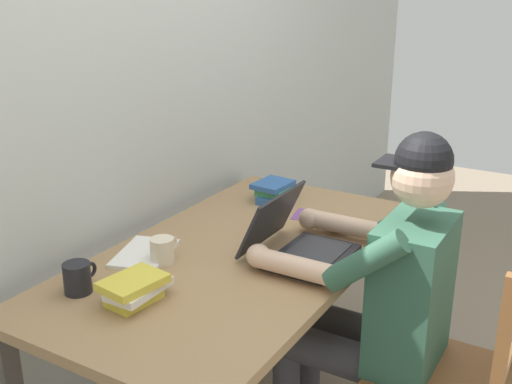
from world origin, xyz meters
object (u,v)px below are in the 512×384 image
at_px(laptop, 296,241).
at_px(wooden_chair, 459,375).
at_px(book_stack_side, 135,289).
at_px(coffee_mug_dark, 78,278).
at_px(computer_mouse, 338,226).
at_px(landscape_photo_print, 305,215).
at_px(coffee_mug_white, 163,250).
at_px(seated_person, 380,292).
at_px(book_stack_main, 275,191).
at_px(desk, 240,273).

bearing_deg(laptop, wooden_chair, -87.56).
bearing_deg(laptop, book_stack_side, 154.40).
bearing_deg(coffee_mug_dark, computer_mouse, -29.71).
bearing_deg(landscape_photo_print, laptop, -170.38).
distance_m(computer_mouse, book_stack_side, 0.87).
xyz_separation_m(coffee_mug_white, coffee_mug_dark, (-0.30, 0.09, 0.00)).
height_order(wooden_chair, coffee_mug_white, wooden_chair).
distance_m(seated_person, coffee_mug_white, 0.74).
xyz_separation_m(coffee_mug_white, book_stack_main, (0.73, -0.03, -0.00)).
xyz_separation_m(laptop, book_stack_side, (-0.54, 0.26, -0.01)).
distance_m(coffee_mug_white, book_stack_side, 0.28).
bearing_deg(landscape_photo_print, coffee_mug_dark, 149.95).
relative_size(book_stack_side, landscape_photo_print, 1.62).
bearing_deg(book_stack_main, landscape_photo_print, -116.37).
height_order(wooden_chair, computer_mouse, wooden_chair).
xyz_separation_m(wooden_chair, coffee_mug_white, (-0.30, 0.94, 0.34)).
xyz_separation_m(coffee_mug_dark, landscape_photo_print, (0.93, -0.31, -0.05)).
xyz_separation_m(wooden_chair, book_stack_main, (0.43, 0.92, 0.34)).
bearing_deg(book_stack_main, desk, -164.16).
bearing_deg(landscape_photo_print, wooden_chair, -126.53).
distance_m(desk, computer_mouse, 0.43).
height_order(seated_person, coffee_mug_white, seated_person).
bearing_deg(book_stack_main, coffee_mug_dark, 173.65).
relative_size(wooden_chair, computer_mouse, 9.28).
bearing_deg(laptop, desk, 111.25).
height_order(coffee_mug_white, landscape_photo_print, coffee_mug_white).
xyz_separation_m(wooden_chair, laptop, (-0.02, 0.58, 0.35)).
relative_size(laptop, coffee_mug_dark, 2.71).
bearing_deg(wooden_chair, desk, 97.19).
xyz_separation_m(seated_person, book_stack_main, (0.43, 0.64, 0.11)).
distance_m(wooden_chair, coffee_mug_white, 1.05).
bearing_deg(book_stack_side, coffee_mug_white, 21.88).
bearing_deg(book_stack_side, desk, -8.80).
bearing_deg(book_stack_side, computer_mouse, -19.97).
bearing_deg(book_stack_main, wooden_chair, -115.11).
bearing_deg(book_stack_main, laptop, -143.64).
bearing_deg(desk, book_stack_main, 15.84).
xyz_separation_m(computer_mouse, book_stack_main, (0.18, 0.37, 0.02)).
xyz_separation_m(computer_mouse, coffee_mug_white, (-0.56, 0.40, 0.03)).
height_order(wooden_chair, coffee_mug_dark, wooden_chair).
distance_m(desk, coffee_mug_dark, 0.59).
xyz_separation_m(wooden_chair, computer_mouse, (0.25, 0.54, 0.31)).
height_order(coffee_mug_white, coffee_mug_dark, coffee_mug_dark).
distance_m(laptop, book_stack_side, 0.59).
xyz_separation_m(desk, computer_mouse, (0.35, -0.22, 0.11)).
relative_size(desk, wooden_chair, 1.66).
bearing_deg(desk, landscape_photo_print, -5.96).
bearing_deg(coffee_mug_white, book_stack_main, -2.02).
bearing_deg(laptop, landscape_photo_print, 21.39).
distance_m(desk, book_stack_side, 0.49).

